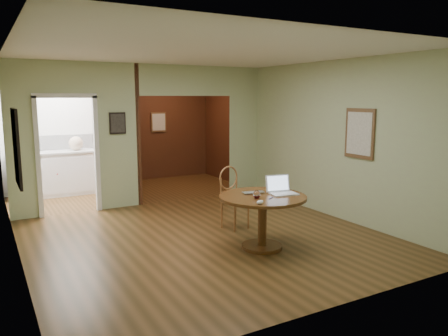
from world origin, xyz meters
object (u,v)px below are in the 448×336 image
open_laptop (281,189)px  closed_laptop (255,193)px  dining_table (262,209)px  chair (232,194)px

open_laptop → closed_laptop: 0.37m
dining_table → closed_laptop: 0.25m
chair → closed_laptop: bearing=-113.4°
dining_table → open_laptop: bearing=-3.7°
open_laptop → closed_laptop: bearing=166.6°
open_laptop → dining_table: bearing=-174.1°
dining_table → open_laptop: size_ratio=3.03×
dining_table → closed_laptop: closed_laptop is taller
chair → closed_laptop: (-0.18, -0.92, 0.21)m
dining_table → chair: chair is taller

